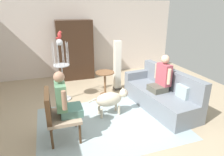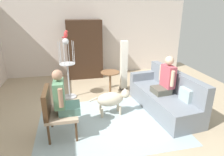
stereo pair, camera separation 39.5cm
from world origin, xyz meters
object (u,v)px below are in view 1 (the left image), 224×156
at_px(round_end_table, 105,80).
at_px(bird_cage_stand, 62,70).
at_px(parrot, 59,35).
at_px(column_lamp, 117,66).
at_px(armchair, 56,112).
at_px(dog, 111,99).
at_px(person_on_armchair, 64,99).
at_px(person_on_couch, 162,77).
at_px(armoire_cabinet, 75,50).
at_px(couch, 161,94).

relative_size(round_end_table, bird_cage_stand, 0.42).
distance_m(parrot, column_lamp, 1.85).
bearing_deg(column_lamp, armchair, -134.66).
bearing_deg(dog, parrot, 128.89).
height_order(armchair, person_on_armchair, person_on_armchair).
bearing_deg(column_lamp, person_on_couch, -66.97).
bearing_deg(dog, bird_cage_stand, 129.43).
distance_m(person_on_armchair, armoire_cabinet, 3.36).
relative_size(dog, parrot, 4.86).
relative_size(person_on_couch, armoire_cabinet, 0.44).
height_order(person_on_armchair, parrot, parrot).
xyz_separation_m(couch, person_on_armchair, (-2.32, -0.49, 0.47)).
relative_size(round_end_table, parrot, 3.56).
bearing_deg(parrot, person_on_armchair, -94.43).
distance_m(round_end_table, bird_cage_stand, 1.17).
distance_m(person_on_armchair, bird_cage_stand, 1.67).
distance_m(couch, bird_cage_stand, 2.55).
height_order(person_on_couch, parrot, parrot).
relative_size(person_on_couch, round_end_table, 1.27).
xyz_separation_m(couch, dog, (-1.27, 0.04, 0.06)).
xyz_separation_m(person_on_armchair, column_lamp, (1.68, 1.87, -0.07)).
bearing_deg(column_lamp, dog, -115.68).
bearing_deg(person_on_couch, person_on_armchair, -168.58).
bearing_deg(parrot, column_lamp, 7.48).
relative_size(round_end_table, column_lamp, 0.47).
xyz_separation_m(armchair, bird_cage_stand, (0.27, 1.66, 0.27)).
height_order(couch, person_on_couch, person_on_couch).
height_order(couch, armchair, armchair).
bearing_deg(column_lamp, armoire_cabinet, 124.86).
bearing_deg(column_lamp, couch, -65.37).
height_order(couch, round_end_table, couch).
bearing_deg(bird_cage_stand, person_on_armchair, -93.82).
xyz_separation_m(person_on_armchair, dog, (1.04, 0.53, -0.41)).
relative_size(bird_cage_stand, column_lamp, 1.11).
xyz_separation_m(bird_cage_stand, parrot, (0.02, 0.00, 0.87)).
xyz_separation_m(column_lamp, armoire_cabinet, (-0.98, 1.41, 0.25)).
bearing_deg(round_end_table, armoire_cabinet, 106.92).
bearing_deg(person_on_armchair, column_lamp, 47.95).
bearing_deg(armchair, column_lamp, 45.34).
bearing_deg(person_on_couch, armoire_cabinet, 119.30).
distance_m(round_end_table, armoire_cabinet, 1.86).
xyz_separation_m(person_on_armchair, bird_cage_stand, (0.11, 1.66, 0.04)).
xyz_separation_m(round_end_table, armoire_cabinet, (-0.52, 1.71, 0.52)).
bearing_deg(round_end_table, dog, -99.82).
distance_m(dog, parrot, 1.96).
bearing_deg(couch, dog, 178.17).
relative_size(person_on_couch, dog, 0.93).
relative_size(couch, armchair, 2.25).
distance_m(armchair, column_lamp, 2.63).
height_order(person_on_couch, column_lamp, column_lamp).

